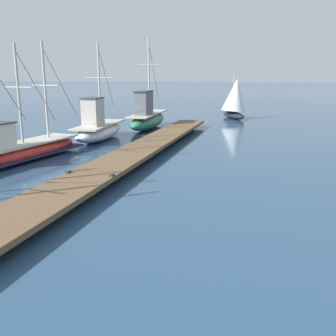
{
  "coord_description": "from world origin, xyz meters",
  "views": [
    {
      "loc": [
        0.16,
        -0.6,
        3.68
      ],
      "look_at": [
        -2.08,
        8.55,
        1.4
      ],
      "focal_mm": 41.17,
      "sensor_mm": 36.0,
      "label": 1
    }
  ],
  "objects_px": {
    "fishing_boat_1": "(98,128)",
    "fishing_boat_0": "(15,150)",
    "fishing_boat_5": "(147,118)",
    "distant_sailboat": "(235,99)"
  },
  "relations": [
    {
      "from": "fishing_boat_0",
      "to": "distant_sailboat",
      "type": "xyz_separation_m",
      "value": [
        7.89,
        19.32,
        1.17
      ]
    },
    {
      "from": "fishing_boat_1",
      "to": "fishing_boat_0",
      "type": "bearing_deg",
      "value": -100.01
    },
    {
      "from": "fishing_boat_1",
      "to": "distant_sailboat",
      "type": "xyz_separation_m",
      "value": [
        6.79,
        13.06,
        1.0
      ]
    },
    {
      "from": "fishing_boat_5",
      "to": "fishing_boat_1",
      "type": "bearing_deg",
      "value": -104.93
    },
    {
      "from": "fishing_boat_1",
      "to": "fishing_boat_5",
      "type": "distance_m",
      "value": 5.38
    },
    {
      "from": "fishing_boat_0",
      "to": "fishing_boat_1",
      "type": "relative_size",
      "value": 1.42
    },
    {
      "from": "fishing_boat_0",
      "to": "fishing_boat_5",
      "type": "xyz_separation_m",
      "value": [
        2.49,
        11.46,
        0.27
      ]
    },
    {
      "from": "fishing_boat_0",
      "to": "fishing_boat_5",
      "type": "bearing_deg",
      "value": 77.73
    },
    {
      "from": "fishing_boat_0",
      "to": "fishing_boat_1",
      "type": "distance_m",
      "value": 6.36
    },
    {
      "from": "fishing_boat_5",
      "to": "distant_sailboat",
      "type": "xyz_separation_m",
      "value": [
        5.4,
        7.86,
        0.9
      ]
    }
  ]
}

